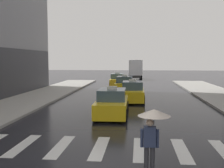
{
  "coord_description": "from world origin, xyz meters",
  "views": [
    {
      "loc": [
        0.67,
        -6.92,
        3.37
      ],
      "look_at": [
        -0.79,
        8.0,
        2.01
      ],
      "focal_mm": 42.78,
      "sensor_mm": 36.0,
      "label": 1
    }
  ],
  "objects_px": {
    "taxi_lead": "(112,104)",
    "box_truck": "(135,69)",
    "pedestrian_with_umbrella": "(152,123)",
    "taxi_second": "(133,92)",
    "taxi_fourth": "(117,81)",
    "taxi_third": "(125,85)"
  },
  "relations": [
    {
      "from": "taxi_second",
      "to": "box_truck",
      "type": "relative_size",
      "value": 0.6
    },
    {
      "from": "taxi_third",
      "to": "taxi_fourth",
      "type": "distance_m",
      "value": 5.54
    },
    {
      "from": "taxi_third",
      "to": "box_truck",
      "type": "bearing_deg",
      "value": 87.01
    },
    {
      "from": "pedestrian_with_umbrella",
      "to": "taxi_second",
      "type": "bearing_deg",
      "value": 93.49
    },
    {
      "from": "taxi_fourth",
      "to": "taxi_lead",
      "type": "bearing_deg",
      "value": -86.57
    },
    {
      "from": "taxi_lead",
      "to": "pedestrian_with_umbrella",
      "type": "distance_m",
      "value": 8.42
    },
    {
      "from": "taxi_second",
      "to": "pedestrian_with_umbrella",
      "type": "distance_m",
      "value": 14.1
    },
    {
      "from": "taxi_lead",
      "to": "pedestrian_with_umbrella",
      "type": "relative_size",
      "value": 2.35
    },
    {
      "from": "box_truck",
      "to": "taxi_third",
      "type": "bearing_deg",
      "value": -92.99
    },
    {
      "from": "taxi_fourth",
      "to": "box_truck",
      "type": "height_order",
      "value": "box_truck"
    },
    {
      "from": "box_truck",
      "to": "pedestrian_with_umbrella",
      "type": "xyz_separation_m",
      "value": [
        0.92,
        -38.65,
        -0.34
      ]
    },
    {
      "from": "taxi_fourth",
      "to": "pedestrian_with_umbrella",
      "type": "xyz_separation_m",
      "value": [
        3.06,
        -26.09,
        0.79
      ]
    },
    {
      "from": "taxi_lead",
      "to": "box_truck",
      "type": "height_order",
      "value": "box_truck"
    },
    {
      "from": "taxi_fourth",
      "to": "box_truck",
      "type": "distance_m",
      "value": 12.8
    },
    {
      "from": "taxi_second",
      "to": "pedestrian_with_umbrella",
      "type": "height_order",
      "value": "pedestrian_with_umbrella"
    },
    {
      "from": "taxi_third",
      "to": "box_truck",
      "type": "height_order",
      "value": "box_truck"
    },
    {
      "from": "taxi_third",
      "to": "taxi_lead",
      "type": "bearing_deg",
      "value": -90.55
    },
    {
      "from": "taxi_second",
      "to": "taxi_lead",
      "type": "bearing_deg",
      "value": -100.77
    },
    {
      "from": "taxi_third",
      "to": "taxi_fourth",
      "type": "bearing_deg",
      "value": 102.48
    },
    {
      "from": "taxi_lead",
      "to": "taxi_third",
      "type": "bearing_deg",
      "value": 89.45
    },
    {
      "from": "taxi_second",
      "to": "box_truck",
      "type": "bearing_deg",
      "value": 90.15
    },
    {
      "from": "box_truck",
      "to": "pedestrian_with_umbrella",
      "type": "bearing_deg",
      "value": -88.63
    }
  ]
}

